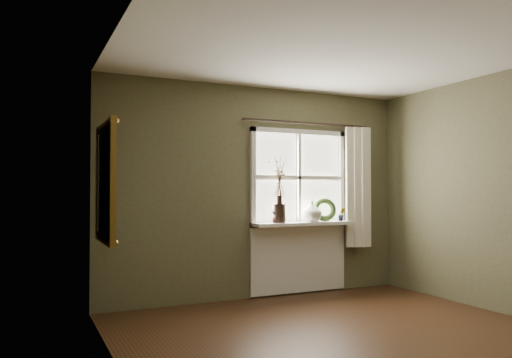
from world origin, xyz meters
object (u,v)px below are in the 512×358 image
at_px(wreath, 325,212).
at_px(gilt_mirror, 105,182).
at_px(dark_jug, 279,213).
at_px(cream_vase, 312,211).

distance_m(wreath, gilt_mirror, 2.96).
distance_m(dark_jug, wreath, 0.68).
relative_size(dark_jug, cream_vase, 0.88).
bearing_deg(wreath, gilt_mirror, -146.13).
bearing_deg(wreath, dark_jug, -155.91).
xyz_separation_m(dark_jug, gilt_mirror, (-2.18, -0.63, 0.36)).
bearing_deg(cream_vase, gilt_mirror, -166.66).
height_order(cream_vase, wreath, wreath).
relative_size(wreath, gilt_mirror, 0.27).
xyz_separation_m(dark_jug, cream_vase, (0.47, 0.00, 0.02)).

